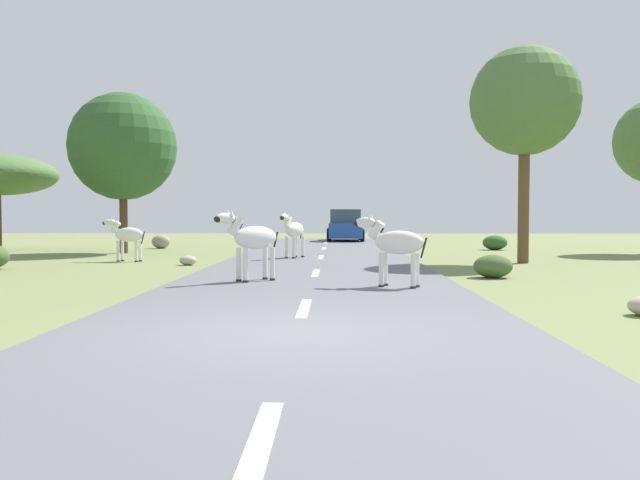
{
  "coord_description": "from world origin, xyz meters",
  "views": [
    {
      "loc": [
        0.61,
        -7.8,
        1.45
      ],
      "look_at": [
        0.15,
        12.45,
        0.69
      ],
      "focal_mm": 36.61,
      "sensor_mm": 36.0,
      "label": 1
    }
  ],
  "objects_px": {
    "zebra_0": "(293,230)",
    "zebra_1": "(395,244)",
    "zebra_3": "(127,235)",
    "rock_0": "(188,260)",
    "tree_3": "(525,102)",
    "bush_3": "(495,243)",
    "rock_2": "(523,253)",
    "bush_2": "(493,266)",
    "car_0": "(345,226)",
    "tree_7": "(123,147)",
    "zebra_2": "(252,239)",
    "rock_1": "(161,242)"
  },
  "relations": [
    {
      "from": "zebra_2",
      "to": "rock_2",
      "type": "distance_m",
      "value": 12.67
    },
    {
      "from": "zebra_2",
      "to": "bush_3",
      "type": "distance_m",
      "value": 16.25
    },
    {
      "from": "tree_3",
      "to": "tree_7",
      "type": "xyz_separation_m",
      "value": [
        -13.88,
        4.95,
        -0.8
      ]
    },
    {
      "from": "zebra_0",
      "to": "bush_2",
      "type": "distance_m",
      "value": 8.08
    },
    {
      "from": "tree_3",
      "to": "bush_3",
      "type": "bearing_deg",
      "value": 82.39
    },
    {
      "from": "zebra_2",
      "to": "car_0",
      "type": "relative_size",
      "value": 0.35
    },
    {
      "from": "zebra_2",
      "to": "zebra_3",
      "type": "relative_size",
      "value": 1.05
    },
    {
      "from": "rock_1",
      "to": "zebra_2",
      "type": "bearing_deg",
      "value": -68.11
    },
    {
      "from": "car_0",
      "to": "rock_2",
      "type": "relative_size",
      "value": 11.23
    },
    {
      "from": "zebra_3",
      "to": "zebra_0",
      "type": "bearing_deg",
      "value": -65.31
    },
    {
      "from": "zebra_2",
      "to": "car_0",
      "type": "bearing_deg",
      "value": -47.57
    },
    {
      "from": "zebra_1",
      "to": "rock_1",
      "type": "xyz_separation_m",
      "value": [
        -8.85,
        15.75,
        -0.6
      ]
    },
    {
      "from": "bush_3",
      "to": "rock_2",
      "type": "relative_size",
      "value": 2.66
    },
    {
      "from": "zebra_0",
      "to": "car_0",
      "type": "bearing_deg",
      "value": -75.55
    },
    {
      "from": "zebra_3",
      "to": "bush_3",
      "type": "relative_size",
      "value": 1.42
    },
    {
      "from": "zebra_0",
      "to": "zebra_2",
      "type": "height_order",
      "value": "same"
    },
    {
      "from": "zebra_0",
      "to": "car_0",
      "type": "distance_m",
      "value": 14.89
    },
    {
      "from": "car_0",
      "to": "bush_2",
      "type": "xyz_separation_m",
      "value": [
        3.1,
        -21.04,
        -0.58
      ]
    },
    {
      "from": "tree_7",
      "to": "bush_3",
      "type": "height_order",
      "value": "tree_7"
    },
    {
      "from": "zebra_2",
      "to": "rock_0",
      "type": "bearing_deg",
      "value": -15.05
    },
    {
      "from": "zebra_1",
      "to": "rock_2",
      "type": "xyz_separation_m",
      "value": [
        5.51,
        10.44,
        -0.79
      ]
    },
    {
      "from": "zebra_0",
      "to": "zebra_1",
      "type": "bearing_deg",
      "value": 128.25
    },
    {
      "from": "rock_0",
      "to": "zebra_3",
      "type": "bearing_deg",
      "value": 146.78
    },
    {
      "from": "zebra_2",
      "to": "tree_7",
      "type": "xyz_separation_m",
      "value": [
        -6.37,
        11.08,
        3.13
      ]
    },
    {
      "from": "zebra_2",
      "to": "rock_1",
      "type": "xyz_separation_m",
      "value": [
        -5.91,
        14.71,
        -0.66
      ]
    },
    {
      "from": "zebra_2",
      "to": "tree_3",
      "type": "distance_m",
      "value": 10.46
    },
    {
      "from": "zebra_1",
      "to": "car_0",
      "type": "distance_m",
      "value": 23.47
    },
    {
      "from": "tree_7",
      "to": "tree_3",
      "type": "bearing_deg",
      "value": -19.62
    },
    {
      "from": "tree_7",
      "to": "rock_0",
      "type": "relative_size",
      "value": 12.51
    },
    {
      "from": "bush_2",
      "to": "rock_2",
      "type": "distance_m",
      "value": 8.56
    },
    {
      "from": "tree_3",
      "to": "rock_0",
      "type": "relative_size",
      "value": 13.36
    },
    {
      "from": "tree_3",
      "to": "rock_1",
      "type": "relative_size",
      "value": 8.22
    },
    {
      "from": "rock_1",
      "to": "zebra_1",
      "type": "bearing_deg",
      "value": -60.66
    },
    {
      "from": "rock_0",
      "to": "bush_2",
      "type": "bearing_deg",
      "value": -24.74
    },
    {
      "from": "zebra_0",
      "to": "tree_3",
      "type": "distance_m",
      "value": 8.26
    },
    {
      "from": "tree_7",
      "to": "zebra_3",
      "type": "bearing_deg",
      "value": -70.86
    },
    {
      "from": "zebra_3",
      "to": "rock_0",
      "type": "height_order",
      "value": "zebra_3"
    },
    {
      "from": "zebra_3",
      "to": "bush_2",
      "type": "bearing_deg",
      "value": -104.23
    },
    {
      "from": "zebra_0",
      "to": "bush_2",
      "type": "xyz_separation_m",
      "value": [
        5.05,
        -6.28,
        -0.69
      ]
    },
    {
      "from": "zebra_3",
      "to": "zebra_1",
      "type": "bearing_deg",
      "value": -121.9
    },
    {
      "from": "tree_3",
      "to": "rock_2",
      "type": "distance_m",
      "value": 5.85
    },
    {
      "from": "zebra_0",
      "to": "rock_1",
      "type": "relative_size",
      "value": 1.93
    },
    {
      "from": "zebra_0",
      "to": "zebra_1",
      "type": "height_order",
      "value": "zebra_0"
    },
    {
      "from": "zebra_1",
      "to": "zebra_3",
      "type": "distance_m",
      "value": 10.83
    },
    {
      "from": "tree_3",
      "to": "bush_2",
      "type": "distance_m",
      "value": 6.94
    },
    {
      "from": "rock_0",
      "to": "rock_2",
      "type": "distance_m",
      "value": 11.81
    },
    {
      "from": "tree_3",
      "to": "tree_7",
      "type": "bearing_deg",
      "value": 160.38
    },
    {
      "from": "bush_2",
      "to": "tree_7",
      "type": "bearing_deg",
      "value": 140.6
    },
    {
      "from": "zebra_1",
      "to": "zebra_3",
      "type": "height_order",
      "value": "zebra_1"
    },
    {
      "from": "tree_3",
      "to": "tree_7",
      "type": "distance_m",
      "value": 14.76
    }
  ]
}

